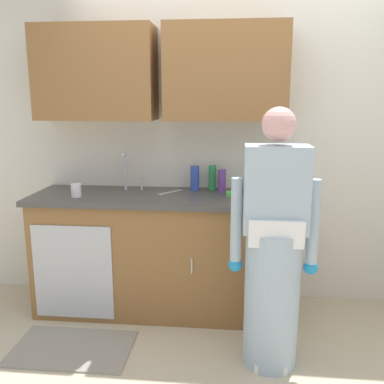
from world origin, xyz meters
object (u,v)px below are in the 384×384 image
object	(u,v)px
bottle_soap	(222,181)
knife_on_counter	(170,192)
bottle_dish_liquid	(212,178)
bottle_water_tall	(195,178)
person_at_sink	(273,261)
sink	(126,196)
sponge	(234,194)
bottle_cleaner_spray	(278,178)
cup_by_sink	(76,190)

from	to	relation	value
bottle_soap	knife_on_counter	distance (m)	0.41
bottle_dish_liquid	knife_on_counter	world-z (taller)	bottle_dish_liquid
bottle_soap	bottle_water_tall	bearing A→B (deg)	168.16
bottle_soap	person_at_sink	bearing A→B (deg)	-66.84
sink	sponge	bearing A→B (deg)	1.08
person_at_sink	bottle_water_tall	distance (m)	1.07
bottle_water_tall	knife_on_counter	distance (m)	0.23
bottle_dish_liquid	sink	bearing A→B (deg)	-161.89
sink	sponge	world-z (taller)	sink
knife_on_counter	sponge	xyz separation A→B (m)	(0.49, -0.07, 0.01)
bottle_cleaner_spray	cup_by_sink	world-z (taller)	bottle_cleaner_spray
bottle_dish_liquid	knife_on_counter	xyz separation A→B (m)	(-0.32, -0.13, -0.10)
bottle_cleaner_spray	bottle_water_tall	distance (m)	0.65
person_at_sink	cup_by_sink	distance (m)	1.55
bottle_soap	bottle_dish_liquid	bearing A→B (deg)	134.78
bottle_dish_liquid	sponge	size ratio (longest dim) A/B	1.81
sink	bottle_dish_liquid	bearing A→B (deg)	18.11
cup_by_sink	knife_on_counter	world-z (taller)	cup_by_sink
cup_by_sink	bottle_water_tall	bearing A→B (deg)	20.27
bottle_cleaner_spray	bottle_water_tall	xyz separation A→B (m)	(-0.65, 0.05, -0.02)
person_at_sink	sponge	bearing A→B (deg)	110.10
person_at_sink	knife_on_counter	bearing A→B (deg)	134.90
person_at_sink	bottle_soap	distance (m)	0.94
person_at_sink	bottle_cleaner_spray	distance (m)	0.89
bottle_soap	bottle_water_tall	xyz separation A→B (m)	(-0.22, 0.05, 0.01)
sink	knife_on_counter	size ratio (longest dim) A/B	2.08
bottle_dish_liquid	bottle_water_tall	distance (m)	0.14
bottle_cleaner_spray	sponge	xyz separation A→B (m)	(-0.34, -0.12, -0.11)
bottle_dish_liquid	bottle_water_tall	size ratio (longest dim) A/B	1.01
bottle_cleaner_spray	person_at_sink	bearing A→B (deg)	-96.34
bottle_water_tall	cup_by_sink	xyz separation A→B (m)	(-0.87, -0.32, -0.05)
bottle_soap	knife_on_counter	xyz separation A→B (m)	(-0.40, -0.06, -0.09)
bottle_cleaner_spray	bottle_water_tall	size ratio (longest dim) A/B	1.22
bottle_cleaner_spray	bottle_soap	distance (m)	0.43
person_at_sink	bottle_cleaner_spray	bearing A→B (deg)	83.66
sink	person_at_sink	bearing A→B (deg)	-31.69
person_at_sink	knife_on_counter	distance (m)	1.08
sponge	bottle_cleaner_spray	bearing A→B (deg)	19.57
knife_on_counter	person_at_sink	bearing A→B (deg)	83.67
sink	cup_by_sink	bearing A→B (deg)	-158.41
cup_by_sink	sponge	size ratio (longest dim) A/B	0.90
bottle_dish_liquid	cup_by_sink	bearing A→B (deg)	-160.67
sink	bottle_water_tall	size ratio (longest dim) A/B	2.53
person_at_sink	bottle_water_tall	world-z (taller)	person_at_sink
sink	cup_by_sink	world-z (taller)	sink
sink	knife_on_counter	distance (m)	0.34
bottle_soap	cup_by_sink	size ratio (longest dim) A/B	1.81
person_at_sink	bottle_soap	bearing A→B (deg)	113.16
bottle_dish_liquid	sponge	bearing A→B (deg)	-49.23
bottle_water_tall	sponge	size ratio (longest dim) A/B	1.79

